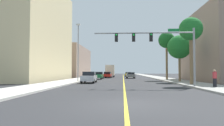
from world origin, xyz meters
name	(u,v)px	position (x,y,z in m)	size (l,w,h in m)	color
ground	(123,78)	(0.00, 42.00, 0.00)	(192.00, 192.00, 0.00)	#2D2D30
sidewalk_left	(90,77)	(-8.45, 42.00, 0.07)	(3.95, 168.00, 0.15)	beige
sidewalk_right	(157,77)	(8.45, 42.00, 0.07)	(3.95, 168.00, 0.15)	#9E9B93
lane_marking_center	(123,78)	(0.00, 42.00, 0.00)	(0.16, 144.00, 0.01)	yellow
building_left_near	(14,31)	(-19.46, 25.03, 8.72)	(15.57, 20.87, 17.43)	beige
building_left_far	(62,62)	(-18.58, 51.15, 4.42)	(13.82, 22.38, 8.84)	gray
traffic_signal_mast	(158,43)	(3.40, 10.38, 4.45)	(9.98, 0.36, 5.73)	gray
street_lamp	(78,49)	(-6.98, 20.82, 4.96)	(0.56, 0.28, 8.77)	gray
palm_near	(191,30)	(7.61, 13.50, 6.27)	(2.63, 2.63, 7.59)	brown
palm_mid	(179,47)	(8.11, 20.17, 5.11)	(3.42, 3.42, 6.71)	brown
palm_far	(167,41)	(7.70, 26.82, 7.06)	(2.90, 2.90, 8.49)	brown
car_red	(108,75)	(-3.86, 39.75, 0.75)	(1.98, 4.60, 1.47)	red
car_gray	(131,75)	(1.63, 36.97, 0.74)	(1.97, 4.44, 1.38)	slate
car_silver	(89,77)	(-4.76, 17.87, 0.80)	(1.89, 4.12, 1.55)	#BCBCC1
car_green	(98,75)	(-5.18, 31.41, 0.76)	(1.91, 4.27, 1.49)	#196638
car_yellow	(128,74)	(1.51, 54.35, 0.73)	(2.00, 4.41, 1.38)	gold
delivery_truck	(110,71)	(-3.72, 47.93, 1.74)	(2.62, 8.66, 3.31)	#194799
pedestrian	(215,78)	(8.40, 9.49, 0.95)	(0.38, 0.38, 1.60)	black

